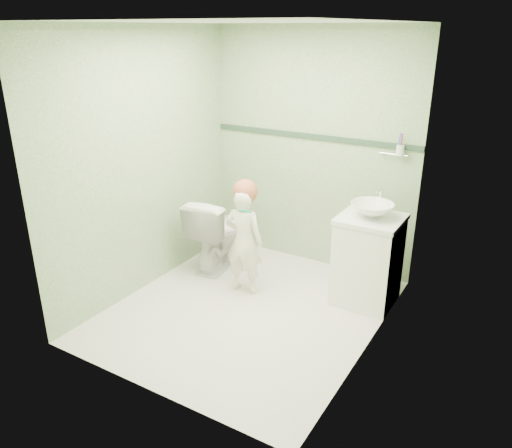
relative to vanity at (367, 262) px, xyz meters
The scene contains 12 objects.
ground 1.16m from the vanity, 140.19° to the right, with size 2.50×2.50×0.00m, color beige.
room_shell 1.35m from the vanity, 140.19° to the right, with size 2.50×2.54×2.40m.
trim_stripe 1.38m from the vanity, 147.36° to the left, with size 2.20×0.02×0.05m, color #2C4635.
vanity is the anchor object (origin of this frame).
counter 0.41m from the vanity, ahead, with size 0.54×0.52×0.04m, color white.
basin 0.49m from the vanity, ahead, with size 0.37×0.37×0.13m, color white.
faucet 0.60m from the vanity, 90.00° to the left, with size 0.03×0.13×0.18m.
cup_holder 1.05m from the vanity, 83.77° to the left, with size 0.26×0.07×0.21m.
toilet 1.58m from the vanity, behind, with size 0.43×0.75×0.77m, color white.
toddler 1.14m from the vanity, 159.33° to the right, with size 0.37×0.25×1.02m, color white.
hair_cap 1.27m from the vanity, 160.52° to the right, with size 0.23×0.23×0.23m, color #A45637.
teal_toothbrush 1.20m from the vanity, 152.06° to the right, with size 0.11×0.14×0.08m.
Camera 1 is at (2.05, -3.28, 2.36)m, focal length 34.97 mm.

